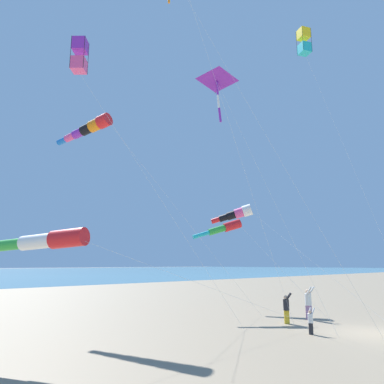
# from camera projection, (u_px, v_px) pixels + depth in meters

# --- Properties ---
(ground_plane) EXTENTS (600.00, 600.00, 0.00)m
(ground_plane) POSITION_uv_depth(u_px,v_px,m) (375.00, 333.00, 16.92)
(ground_plane) COLOR gray
(person_adult_flyer) EXTENTS (0.55, 0.43, 1.89)m
(person_adult_flyer) POSITION_uv_depth(u_px,v_px,m) (308.00, 301.00, 21.27)
(person_adult_flyer) COLOR #8E6B9E
(person_adult_flyer) RESTS_ON ground_plane
(person_child_green_jacket) EXTENTS (0.59, 0.57, 1.64)m
(person_child_green_jacket) POSITION_uv_depth(u_px,v_px,m) (286.00, 307.00, 19.85)
(person_child_green_jacket) COLOR gold
(person_child_green_jacket) RESTS_ON ground_plane
(person_child_grey_jacket) EXTENTS (0.30, 0.38, 1.19)m
(person_child_grey_jacket) POSITION_uv_depth(u_px,v_px,m) (311.00, 320.00, 16.81)
(person_child_grey_jacket) COLOR #232328
(person_child_grey_jacket) RESTS_ON ground_plane
(kite_windsock_small_distant) EXTENTS (12.80, 2.28, 7.78)m
(kite_windsock_small_distant) POSITION_uv_depth(u_px,v_px,m) (237.00, 214.00, 28.21)
(kite_windsock_small_distant) COLOR white
(kite_windsock_small_distant) RESTS_ON ground_plane
(kite_box_striped_overhead) EXTENTS (6.50, 2.17, 20.40)m
(kite_box_striped_overhead) POSITION_uv_depth(u_px,v_px,m) (304.00, 42.00, 26.87)
(kite_box_striped_overhead) COLOR yellow
(kite_box_striped_overhead) RESTS_ON ground_plane
(kite_delta_green_low_center) EXTENTS (6.20, 3.10, 14.14)m
(kite_delta_green_low_center) POSITION_uv_depth(u_px,v_px,m) (217.00, 81.00, 21.00)
(kite_delta_green_low_center) COLOR purple
(kite_delta_green_low_center) RESTS_ON ground_plane
(kite_windsock_purple_drifting) EXTENTS (8.12, 3.14, 6.15)m
(kite_windsock_purple_drifting) POSITION_uv_depth(u_px,v_px,m) (224.00, 228.00, 23.87)
(kite_windsock_purple_drifting) COLOR red
(kite_windsock_purple_drifting) RESTS_ON ground_plane
(kite_windsock_blue_topmost) EXTENTS (8.90, 10.22, 12.47)m
(kite_windsock_blue_topmost) POSITION_uv_depth(u_px,v_px,m) (90.00, 128.00, 23.13)
(kite_windsock_blue_topmost) COLOR red
(kite_windsock_blue_topmost) RESTS_ON ground_plane
(kite_box_orange_high_right) EXTENTS (4.16, 8.12, 13.99)m
(kite_box_orange_high_right) POSITION_uv_depth(u_px,v_px,m) (80.00, 56.00, 17.57)
(kite_box_orange_high_right) COLOR purple
(kite_box_orange_high_right) RESTS_ON ground_plane
(kite_windsock_black_fish_shape) EXTENTS (7.21, 14.63, 4.48)m
(kite_windsock_black_fish_shape) POSITION_uv_depth(u_px,v_px,m) (40.00, 241.00, 13.35)
(kite_windsock_black_fish_shape) COLOR red
(kite_windsock_black_fish_shape) RESTS_ON ground_plane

